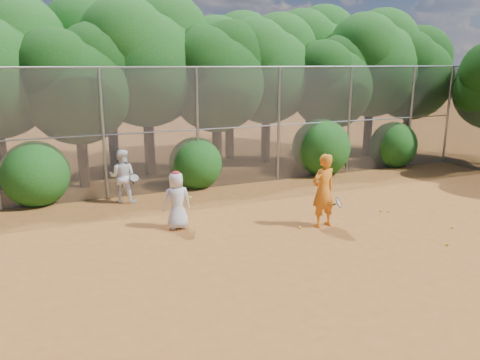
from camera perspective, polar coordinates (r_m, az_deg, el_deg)
name	(u,v)px	position (r m, az deg, el deg)	size (l,w,h in m)	color
ground	(322,246)	(11.11, 10.00, -7.90)	(80.00, 80.00, 0.00)	#925221
fence_back	(223,127)	(15.75, -2.14, 6.52)	(20.05, 0.09, 4.03)	gray
tree_2	(78,80)	(16.45, -19.14, 11.45)	(3.99, 3.47, 5.47)	black
tree_3	(147,55)	(17.81, -11.32, 14.69)	(4.89, 4.26, 6.70)	black
tree_4	(217,73)	(17.95, -2.80, 12.90)	(4.19, 3.64, 5.73)	black
tree_5	(267,65)	(19.69, 3.37, 13.83)	(4.51, 3.92, 6.17)	black
tree_6	(332,79)	(20.10, 11.17, 11.95)	(3.86, 3.36, 5.29)	black
tree_7	(373,59)	(22.07, 15.91, 13.96)	(4.77, 4.14, 6.53)	black
tree_8	(412,70)	(23.15, 20.24, 12.47)	(4.25, 3.70, 5.82)	black
tree_10	(109,50)	(19.81, -15.69, 15.03)	(5.15, 4.48, 7.06)	black
tree_11	(230,62)	(20.73, -1.23, 14.18)	(4.64, 4.03, 6.35)	black
tree_12	(313,55)	(23.33, 8.84, 14.86)	(5.02, 4.37, 6.88)	black
bush_0	(35,171)	(15.17, -23.71, 1.01)	(2.00, 2.00, 2.00)	#144C13
bush_1	(195,161)	(15.93, -5.45, 2.34)	(1.80, 1.80, 1.80)	#144C13
bush_2	(321,145)	(18.04, 9.85, 4.22)	(2.20, 2.20, 2.20)	#144C13
bush_3	(394,143)	(20.17, 18.22, 4.32)	(1.90, 1.90, 1.90)	#144C13
player_yellow	(323,191)	(12.11, 10.12, -1.29)	(0.90, 0.64, 1.91)	orange
player_teen	(177,200)	(11.93, -7.72, -2.46)	(0.73, 0.49, 1.51)	silver
player_white	(122,176)	(14.50, -14.15, 0.46)	(0.98, 0.89, 1.63)	white
ball_0	(388,211)	(13.94, 17.61, -3.65)	(0.07, 0.07, 0.07)	yellow
ball_1	(381,211)	(13.92, 16.79, -3.61)	(0.07, 0.07, 0.07)	yellow
ball_2	(447,244)	(11.95, 23.94, -7.17)	(0.07, 0.07, 0.07)	yellow
ball_3	(453,227)	(13.20, 24.51, -5.26)	(0.07, 0.07, 0.07)	yellow
ball_4	(300,227)	(12.11, 7.29, -5.75)	(0.07, 0.07, 0.07)	yellow
ball_5	(338,200)	(14.65, 11.89, -2.43)	(0.07, 0.07, 0.07)	yellow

